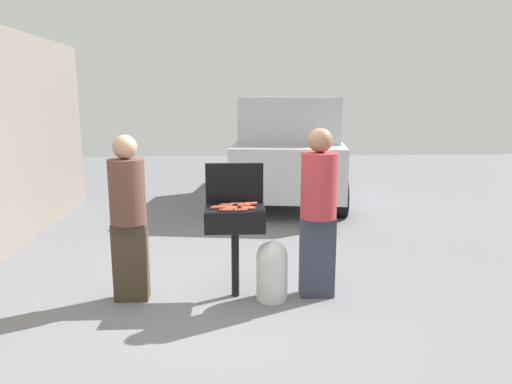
# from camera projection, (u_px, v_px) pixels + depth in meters

# --- Properties ---
(ground_plane) EXTENTS (24.00, 24.00, 0.00)m
(ground_plane) POSITION_uv_depth(u_px,v_px,m) (221.00, 304.00, 4.84)
(ground_plane) COLOR slate
(bbq_grill) EXTENTS (0.60, 0.44, 0.94)m
(bbq_grill) POSITION_uv_depth(u_px,v_px,m) (235.00, 222.00, 4.88)
(bbq_grill) COLOR black
(bbq_grill) RESTS_ON ground
(grill_lid_open) EXTENTS (0.60, 0.05, 0.42)m
(grill_lid_open) POSITION_uv_depth(u_px,v_px,m) (234.00, 183.00, 5.02)
(grill_lid_open) COLOR black
(grill_lid_open) RESTS_ON bbq_grill
(hot_dog_0) EXTENTS (0.13, 0.03, 0.03)m
(hot_dog_0) POSITION_uv_depth(u_px,v_px,m) (231.00, 207.00, 4.80)
(hot_dog_0) COLOR #C6593D
(hot_dog_0) RESTS_ON bbq_grill
(hot_dog_1) EXTENTS (0.13, 0.03, 0.03)m
(hot_dog_1) POSITION_uv_depth(u_px,v_px,m) (250.00, 204.00, 4.96)
(hot_dog_1) COLOR #C6593D
(hot_dog_1) RESTS_ON bbq_grill
(hot_dog_2) EXTENTS (0.13, 0.03, 0.03)m
(hot_dog_2) POSITION_uv_depth(u_px,v_px,m) (241.00, 210.00, 4.70)
(hot_dog_2) COLOR #C6593D
(hot_dog_2) RESTS_ON bbq_grill
(hot_dog_3) EXTENTS (0.13, 0.04, 0.03)m
(hot_dog_3) POSITION_uv_depth(u_px,v_px,m) (217.00, 208.00, 4.79)
(hot_dog_3) COLOR #AD4228
(hot_dog_3) RESTS_ON bbq_grill
(hot_dog_4) EXTENTS (0.13, 0.03, 0.03)m
(hot_dog_4) POSITION_uv_depth(u_px,v_px,m) (249.00, 208.00, 4.76)
(hot_dog_4) COLOR #C6593D
(hot_dog_4) RESTS_ON bbq_grill
(hot_dog_5) EXTENTS (0.13, 0.03, 0.03)m
(hot_dog_5) POSITION_uv_depth(u_px,v_px,m) (244.00, 206.00, 4.88)
(hot_dog_5) COLOR #AD4228
(hot_dog_5) RESTS_ON bbq_grill
(hot_dog_6) EXTENTS (0.13, 0.03, 0.03)m
(hot_dog_6) POSITION_uv_depth(u_px,v_px,m) (226.00, 205.00, 4.90)
(hot_dog_6) COLOR #C6593D
(hot_dog_6) RESTS_ON bbq_grill
(hot_dog_7) EXTENTS (0.13, 0.03, 0.03)m
(hot_dog_7) POSITION_uv_depth(u_px,v_px,m) (230.00, 209.00, 4.74)
(hot_dog_7) COLOR #C6593D
(hot_dog_7) RESTS_ON bbq_grill
(hot_dog_8) EXTENTS (0.13, 0.04, 0.03)m
(hot_dog_8) POSITION_uv_depth(u_px,v_px,m) (226.00, 206.00, 4.86)
(hot_dog_8) COLOR #C6593D
(hot_dog_8) RESTS_ON bbq_grill
(hot_dog_9) EXTENTS (0.13, 0.04, 0.03)m
(hot_dog_9) POSITION_uv_depth(u_px,v_px,m) (237.00, 204.00, 4.97)
(hot_dog_9) COLOR #C6593D
(hot_dog_9) RESTS_ON bbq_grill
(hot_dog_10) EXTENTS (0.13, 0.03, 0.03)m
(hot_dog_10) POSITION_uv_depth(u_px,v_px,m) (251.00, 203.00, 4.99)
(hot_dog_10) COLOR #C6593D
(hot_dog_10) RESTS_ON bbq_grill
(hot_dog_11) EXTENTS (0.13, 0.04, 0.03)m
(hot_dog_11) POSITION_uv_depth(u_px,v_px,m) (220.00, 207.00, 4.83)
(hot_dog_11) COLOR #AD4228
(hot_dog_11) RESTS_ON bbq_grill
(hot_dog_12) EXTENTS (0.13, 0.04, 0.03)m
(hot_dog_12) POSITION_uv_depth(u_px,v_px,m) (228.00, 204.00, 4.93)
(hot_dog_12) COLOR #C6593D
(hot_dog_12) RESTS_ON bbq_grill
(hot_dog_13) EXTENTS (0.13, 0.03, 0.03)m
(hot_dog_13) POSITION_uv_depth(u_px,v_px,m) (247.00, 207.00, 4.80)
(hot_dog_13) COLOR #AD4228
(hot_dog_13) RESTS_ON bbq_grill
(hot_dog_14) EXTENTS (0.13, 0.04, 0.03)m
(hot_dog_14) POSITION_uv_depth(u_px,v_px,m) (226.00, 210.00, 4.69)
(hot_dog_14) COLOR #B74C33
(hot_dog_14) RESTS_ON bbq_grill
(hot_dog_15) EXTENTS (0.13, 0.03, 0.03)m
(hot_dog_15) POSITION_uv_depth(u_px,v_px,m) (244.00, 205.00, 4.92)
(hot_dog_15) COLOR #B74C33
(hot_dog_15) RESTS_ON bbq_grill
(propane_tank) EXTENTS (0.32, 0.32, 0.62)m
(propane_tank) POSITION_uv_depth(u_px,v_px,m) (272.00, 269.00, 4.89)
(propane_tank) COLOR silver
(propane_tank) RESTS_ON ground
(person_left) EXTENTS (0.35, 0.35, 1.68)m
(person_left) POSITION_uv_depth(u_px,v_px,m) (128.00, 213.00, 4.77)
(person_left) COLOR #3F3323
(person_left) RESTS_ON ground
(person_right) EXTENTS (0.37, 0.37, 1.74)m
(person_right) POSITION_uv_depth(u_px,v_px,m) (318.00, 207.00, 4.87)
(person_right) COLOR #333847
(person_right) RESTS_ON ground
(parked_minivan) EXTENTS (2.53, 4.62, 2.02)m
(parked_minivan) POSITION_uv_depth(u_px,v_px,m) (290.00, 148.00, 9.64)
(parked_minivan) COLOR #B7B7BC
(parked_minivan) RESTS_ON ground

